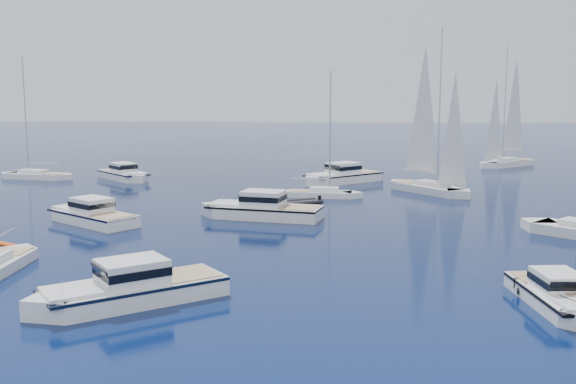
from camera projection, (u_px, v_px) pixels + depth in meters
The scene contains 15 objects.
ground at pixel (288, 322), 28.49m from camera, with size 400.00×400.00×0.00m, color navy.
motor_cruiser_near at pixel (558, 307), 30.40m from camera, with size 2.43×7.95×2.09m, color silver, non-canonical shape.
motor_cruiser_left at pixel (129, 303), 31.03m from camera, with size 3.07×10.05×2.64m, color silver, non-canonical shape.
motor_cruiser_centre at pixel (261, 218), 52.23m from camera, with size 3.24×10.58×2.78m, color silver, non-canonical shape.
motor_cruiser_far_l at pixel (91, 223), 50.21m from camera, with size 2.92×9.55×2.51m, color white, non-canonical shape.
motor_cruiser_distant at pixel (342, 183), 72.98m from camera, with size 3.30×10.78×2.83m, color white, non-canonical shape.
motor_cruiser_horizon at pixel (124, 180), 75.52m from camera, with size 2.85×9.32×2.45m, color white, non-canonical shape.
sailboat_centre at pixel (321, 197), 62.75m from camera, with size 2.17×8.34×12.27m, color white, non-canonical shape.
sailboat_sails_r at pixel (429, 192), 65.71m from camera, with size 2.92×11.23×16.51m, color silver, non-canonical shape.
sailboat_far_l at pixel (37, 179), 76.25m from camera, with size 2.55×9.80×14.40m, color white, non-canonical shape.
sailboat_sails_far at pixel (507, 166), 89.53m from camera, with size 2.90×11.17×16.42m, color white, non-canonical shape.
tender_yellow at pixel (181, 285), 33.90m from camera, with size 2.06×3.77×0.95m, color #C2BA0B, non-canonical shape.
tender_grey_near at pixel (548, 296), 32.03m from camera, with size 1.71×3.00×0.95m, color black, non-canonical shape.
tender_grey_far at pixel (300, 205), 58.07m from camera, with size 2.09×3.85×0.95m, color black, non-canonical shape.
kayak_orange at pixel (8, 245), 42.77m from camera, with size 0.56×2.56×0.30m, color #E9440A, non-canonical shape.
Camera 1 is at (1.91, -27.30, 9.70)m, focal length 41.41 mm.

